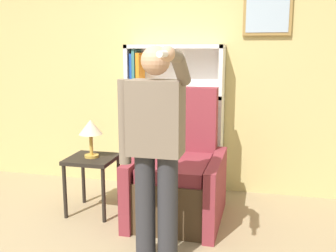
{
  "coord_description": "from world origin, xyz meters",
  "views": [
    {
      "loc": [
        1.16,
        -2.27,
        1.57
      ],
      "look_at": [
        0.42,
        0.74,
        0.97
      ],
      "focal_mm": 42.0,
      "sensor_mm": 36.0,
      "label": 1
    }
  ],
  "objects_px": {
    "bookcase": "(166,122)",
    "armchair": "(179,179)",
    "table_lamp": "(91,129)",
    "person_standing": "(155,145)",
    "side_table": "(92,167)"
  },
  "relations": [
    {
      "from": "bookcase",
      "to": "person_standing",
      "type": "height_order",
      "value": "bookcase"
    },
    {
      "from": "bookcase",
      "to": "person_standing",
      "type": "distance_m",
      "value": 1.56
    },
    {
      "from": "person_standing",
      "to": "side_table",
      "type": "relative_size",
      "value": 2.88
    },
    {
      "from": "bookcase",
      "to": "person_standing",
      "type": "xyz_separation_m",
      "value": [
        0.3,
        -1.53,
        0.12
      ]
    },
    {
      "from": "side_table",
      "to": "table_lamp",
      "type": "distance_m",
      "value": 0.37
    },
    {
      "from": "armchair",
      "to": "person_standing",
      "type": "bearing_deg",
      "value": -89.27
    },
    {
      "from": "side_table",
      "to": "person_standing",
      "type": "bearing_deg",
      "value": -41.28
    },
    {
      "from": "side_table",
      "to": "table_lamp",
      "type": "height_order",
      "value": "table_lamp"
    },
    {
      "from": "armchair",
      "to": "side_table",
      "type": "distance_m",
      "value": 0.85
    },
    {
      "from": "bookcase",
      "to": "armchair",
      "type": "xyz_separation_m",
      "value": [
        0.29,
        -0.68,
        -0.42
      ]
    },
    {
      "from": "armchair",
      "to": "person_standing",
      "type": "height_order",
      "value": "person_standing"
    },
    {
      "from": "armchair",
      "to": "side_table",
      "type": "bearing_deg",
      "value": -172.5
    },
    {
      "from": "bookcase",
      "to": "armchair",
      "type": "height_order",
      "value": "bookcase"
    },
    {
      "from": "bookcase",
      "to": "table_lamp",
      "type": "relative_size",
      "value": 4.44
    },
    {
      "from": "side_table",
      "to": "table_lamp",
      "type": "bearing_deg",
      "value": -90.0
    }
  ]
}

